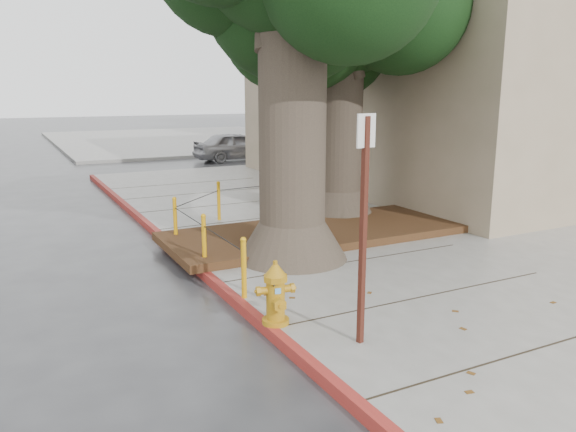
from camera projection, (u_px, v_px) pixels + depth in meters
name	position (u px, v px, depth m)	size (l,w,h in m)	color
ground	(395.00, 312.00, 8.27)	(140.00, 140.00, 0.00)	#28282B
sidewalk_main	(535.00, 227.00, 13.11)	(16.00, 26.00, 0.15)	slate
sidewalk_far	(185.00, 139.00, 36.96)	(16.00, 20.00, 0.15)	slate
curb_red	(209.00, 278.00, 9.53)	(0.14, 26.00, 0.16)	maroon
planter_bed	(316.00, 232.00, 12.01)	(6.40, 2.60, 0.16)	black
building_corner	(482.00, 36.00, 19.03)	(12.00, 13.00, 10.00)	gray
building_side_white	(347.00, 71.00, 37.00)	(10.00, 10.00, 9.00)	silver
building_side_grey	(369.00, 55.00, 44.56)	(12.00, 14.00, 12.00)	slate
tree_far	(352.00, 10.00, 12.97)	(4.50, 3.80, 7.17)	#4C3F33
bollard_ring	(230.00, 216.00, 11.53)	(3.79, 5.39, 0.95)	#CB8A0B
fire_hydrant	(276.00, 293.00, 7.40)	(0.46, 0.44, 0.87)	#B77D12
signpost	(364.00, 218.00, 6.60)	(0.28, 0.08, 2.79)	#471911
car_silver	(236.00, 146.00, 26.15)	(1.58, 3.93, 1.34)	#97979C
car_red	(359.00, 143.00, 28.04)	(1.35, 3.88, 1.28)	maroon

